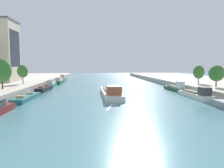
# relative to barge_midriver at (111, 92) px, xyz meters

# --- Properties ---
(ground_plane) EXTENTS (400.00, 400.00, 0.00)m
(ground_plane) POSITION_rel_barge_midriver_xyz_m (0.45, -32.94, -0.99)
(ground_plane) COLOR teal
(quay_right) EXTENTS (36.00, 170.00, 2.07)m
(quay_right) POSITION_rel_barge_midriver_xyz_m (40.61, 22.06, 0.04)
(quay_right) COLOR #B7AD9E
(quay_right) RESTS_ON ground
(barge_midriver) EXTENTS (4.68, 21.80, 3.27)m
(barge_midriver) POSITION_rel_barge_midriver_xyz_m (0.00, 0.00, 0.00)
(barge_midriver) COLOR silver
(barge_midriver) RESTS_ON ground
(wake_behind_barge) EXTENTS (5.60, 5.95, 0.03)m
(wake_behind_barge) POSITION_rel_barge_midriver_xyz_m (0.52, -13.88, -0.98)
(wake_behind_barge) COLOR silver
(wake_behind_barge) RESTS_ON ground
(moored_boat_left_second) EXTENTS (3.13, 13.57, 2.09)m
(moored_boat_left_second) POSITION_rel_barge_midriver_xyz_m (-19.56, -3.85, -0.47)
(moored_boat_left_second) COLOR #23666B
(moored_boat_left_second) RESTS_ON ground
(moored_boat_left_end) EXTENTS (2.71, 13.14, 2.43)m
(moored_boat_left_end) POSITION_rel_barge_midriver_xyz_m (-19.48, 12.88, -0.30)
(moored_boat_left_end) COLOR black
(moored_boat_left_end) RESTS_ON ground
(moored_boat_left_gap_after) EXTENTS (2.70, 11.89, 2.46)m
(moored_boat_left_gap_after) POSITION_rel_barge_midriver_xyz_m (-20.11, 26.59, 0.03)
(moored_boat_left_gap_after) COLOR #23666B
(moored_boat_left_gap_after) RESTS_ON ground
(moored_boat_left_far) EXTENTS (2.91, 15.42, 2.53)m
(moored_boat_left_far) POSITION_rel_barge_midriver_xyz_m (-19.66, 41.05, 0.07)
(moored_boat_left_far) COLOR #235633
(moored_boat_left_far) RESTS_ON ground
(moored_boat_left_midway) EXTENTS (2.71, 12.61, 3.35)m
(moored_boat_left_midway) POSITION_rel_barge_midriver_xyz_m (-20.03, 55.53, -0.01)
(moored_boat_left_midway) COLOR #23666B
(moored_boat_left_midway) RESTS_ON ground
(moored_boat_right_end) EXTENTS (2.93, 13.94, 3.02)m
(moored_boat_right_end) POSITION_rel_barge_midriver_xyz_m (20.02, -4.38, -0.08)
(moored_boat_right_end) COLOR silver
(moored_boat_right_end) RESTS_ON ground
(moored_boat_right_downstream) EXTENTS (2.58, 12.55, 3.25)m
(moored_boat_right_downstream) POSITION_rel_barge_midriver_xyz_m (20.35, 9.48, -0.04)
(moored_boat_right_downstream) COLOR #235633
(moored_boat_right_downstream) RESTS_ON ground
(tree_left_distant) EXTENTS (4.50, 4.50, 7.45)m
(tree_left_distant) POSITION_rel_barge_midriver_xyz_m (-26.53, 0.30, 5.64)
(tree_left_distant) COLOR brown
(tree_left_distant) RESTS_ON quay_left
(tree_left_by_lamp) EXTENTS (3.20, 3.20, 5.89)m
(tree_left_by_lamp) POSITION_rel_barge_midriver_xyz_m (-26.40, 14.71, 4.97)
(tree_left_by_lamp) COLOR brown
(tree_left_by_lamp) RESTS_ON quay_left
(tree_right_nearest) EXTENTS (4.01, 4.01, 5.78)m
(tree_right_nearest) POSITION_rel_barge_midriver_xyz_m (28.02, 0.59, 4.71)
(tree_right_nearest) COLOR brown
(tree_right_nearest) RESTS_ON quay_right
(tree_right_by_lamp) EXTENTS (3.40, 3.40, 5.70)m
(tree_right_by_lamp) POSITION_rel_barge_midriver_xyz_m (28.71, 11.66, 4.68)
(tree_right_by_lamp) COLOR brown
(tree_right_by_lamp) RESTS_ON quay_right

